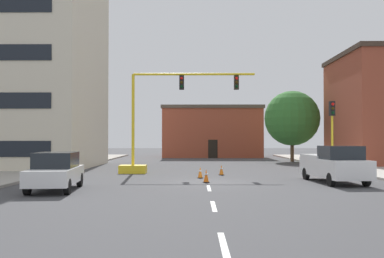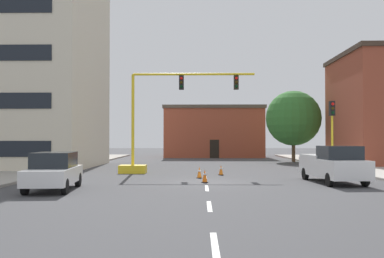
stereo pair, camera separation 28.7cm
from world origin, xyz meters
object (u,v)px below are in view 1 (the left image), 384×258
(traffic_light_pole_right, at_px, (332,121))
(sedan_white_near_left, at_px, (56,171))
(traffic_signal_gantry, at_px, (150,140))
(pickup_truck_white, at_px, (334,165))
(traffic_cone_roadside_c, at_px, (200,172))
(tree_right_far, at_px, (292,118))
(traffic_cone_roadside_b, at_px, (206,176))
(traffic_cone_roadside_a, at_px, (221,170))

(traffic_light_pole_right, height_order, sedan_white_near_left, traffic_light_pole_right)
(traffic_signal_gantry, relative_size, pickup_truck_white, 1.66)
(traffic_light_pole_right, xyz_separation_m, sedan_white_near_left, (-15.30, -8.67, -2.64))
(pickup_truck_white, bearing_deg, traffic_cone_roadside_c, 159.71)
(tree_right_far, height_order, traffic_cone_roadside_b, tree_right_far)
(traffic_light_pole_right, bearing_deg, traffic_cone_roadside_b, -148.75)
(sedan_white_near_left, bearing_deg, traffic_signal_gantry, 71.46)
(sedan_white_near_left, height_order, traffic_cone_roadside_b, sedan_white_near_left)
(traffic_light_pole_right, height_order, tree_right_far, tree_right_far)
(traffic_cone_roadside_a, bearing_deg, traffic_cone_roadside_b, -102.91)
(traffic_signal_gantry, xyz_separation_m, traffic_cone_roadside_a, (4.75, -1.42, -1.92))
(pickup_truck_white, relative_size, traffic_cone_roadside_a, 8.29)
(traffic_light_pole_right, relative_size, traffic_cone_roadside_b, 6.66)
(traffic_cone_roadside_b, distance_m, traffic_cone_roadside_c, 2.64)
(traffic_cone_roadside_b, bearing_deg, traffic_signal_gantry, 120.45)
(traffic_light_pole_right, bearing_deg, traffic_cone_roadside_a, -177.88)
(traffic_cone_roadside_b, bearing_deg, pickup_truck_white, -0.20)
(pickup_truck_white, bearing_deg, tree_right_far, 83.60)
(traffic_cone_roadside_a, xyz_separation_m, traffic_cone_roadside_b, (-1.10, -4.80, 0.03))
(traffic_signal_gantry, bearing_deg, pickup_truck_white, -30.67)
(traffic_light_pole_right, distance_m, tree_right_far, 15.88)
(traffic_light_pole_right, height_order, traffic_cone_roadside_a, traffic_light_pole_right)
(tree_right_far, distance_m, pickup_truck_white, 21.34)
(sedan_white_near_left, xyz_separation_m, traffic_cone_roadside_a, (8.05, 8.40, -0.56))
(traffic_light_pole_right, xyz_separation_m, pickup_truck_white, (-1.49, -5.09, -2.55))
(traffic_signal_gantry, bearing_deg, tree_right_far, 48.79)
(traffic_signal_gantry, distance_m, traffic_cone_roadside_c, 5.28)
(traffic_light_pole_right, xyz_separation_m, traffic_cone_roadside_a, (-7.25, -0.27, -3.20))
(traffic_cone_roadside_a, relative_size, traffic_cone_roadside_c, 0.97)
(sedan_white_near_left, distance_m, traffic_cone_roadside_b, 7.84)
(tree_right_far, relative_size, traffic_cone_roadside_c, 10.45)
(traffic_cone_roadside_b, bearing_deg, tree_right_far, 66.22)
(traffic_signal_gantry, xyz_separation_m, traffic_cone_roadside_c, (3.36, -3.59, -1.91))
(traffic_signal_gantry, distance_m, pickup_truck_white, 12.29)
(traffic_cone_roadside_c, bearing_deg, traffic_cone_roadside_b, -83.62)
(traffic_light_pole_right, bearing_deg, pickup_truck_white, -106.27)
(traffic_cone_roadside_c, bearing_deg, sedan_white_near_left, -136.89)
(tree_right_far, bearing_deg, traffic_cone_roadside_a, -116.73)
(sedan_white_near_left, xyz_separation_m, traffic_cone_roadside_c, (6.65, 6.23, -0.55))
(pickup_truck_white, xyz_separation_m, traffic_cone_roadside_a, (-5.76, 4.82, -0.65))
(traffic_signal_gantry, relative_size, traffic_cone_roadside_c, 13.37)
(traffic_light_pole_right, distance_m, traffic_cone_roadside_a, 7.93)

